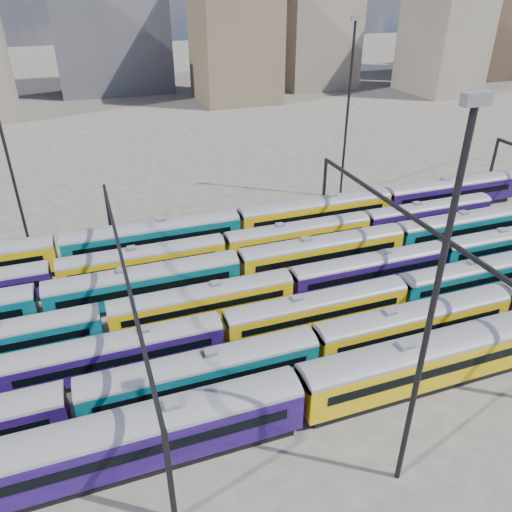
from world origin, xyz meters
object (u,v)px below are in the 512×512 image
object	(u,v)px
rake_1	(500,300)
rake_2	(222,328)
rake_0	(427,357)
mast_2	(432,310)

from	to	relation	value
rake_1	rake_2	distance (m)	27.15
rake_0	mast_2	distance (m)	14.81
rake_1	mast_2	bearing A→B (deg)	-148.03
rake_1	rake_2	world-z (taller)	rake_1
rake_0	rake_2	xyz separation A→B (m)	(-14.46, 10.00, -0.53)
rake_0	rake_2	bearing A→B (deg)	145.33
rake_0	rake_2	distance (m)	17.59
rake_2	mast_2	bearing A→B (deg)	-66.31
rake_0	rake_1	bearing A→B (deg)	22.24
rake_0	rake_1	xyz separation A→B (m)	(12.23, 5.00, -0.39)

